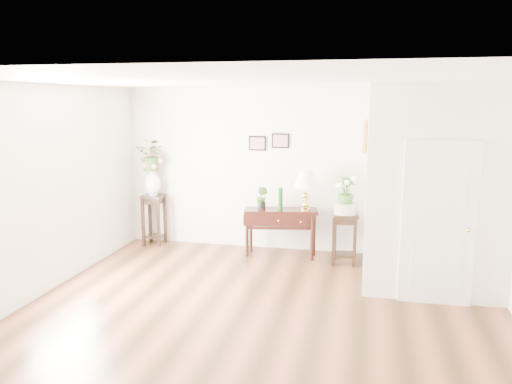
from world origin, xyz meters
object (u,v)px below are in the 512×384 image
(console_table, at_px, (281,233))
(plant_stand_a, at_px, (154,220))
(plant_stand_b, at_px, (345,238))
(table_lamp, at_px, (306,189))

(console_table, height_order, plant_stand_a, plant_stand_a)
(plant_stand_a, xyz_separation_m, plant_stand_b, (3.41, -0.35, -0.05))
(plant_stand_a, distance_m, plant_stand_b, 3.43)
(table_lamp, bearing_deg, plant_stand_b, -13.30)
(plant_stand_a, bearing_deg, console_table, -4.70)
(console_table, height_order, plant_stand_b, plant_stand_b)
(table_lamp, xyz_separation_m, plant_stand_a, (-2.75, 0.19, -0.70))
(table_lamp, height_order, plant_stand_b, table_lamp)
(console_table, xyz_separation_m, plant_stand_a, (-2.35, 0.19, 0.05))
(plant_stand_a, bearing_deg, plant_stand_b, -5.83)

